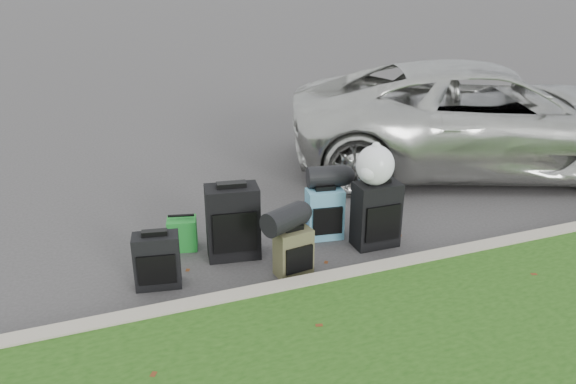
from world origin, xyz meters
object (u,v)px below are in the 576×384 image
object	(u,v)px
suv	(485,117)
suitcase_teal	(325,214)
suitcase_large_black_left	(233,222)
tote_navy	(290,223)
suitcase_olive	(293,252)
suitcase_small_black	(157,261)
tote_green	(182,234)
suitcase_large_black_right	(376,214)

from	to	relation	value
suv	suitcase_teal	size ratio (longest dim) A/B	9.90
suitcase_large_black_left	tote_navy	size ratio (longest dim) A/B	2.92
tote_navy	suv	bearing A→B (deg)	-1.36
suitcase_olive	tote_navy	distance (m)	0.93
suitcase_small_black	tote_navy	distance (m)	1.72
tote_green	tote_navy	size ratio (longest dim) A/B	1.30
suv	suitcase_large_black_left	xyz separation A→B (m)	(-4.31, -1.39, -0.40)
suitcase_large_black_right	tote_green	size ratio (longest dim) A/B	2.09
suitcase_large_black_right	suitcase_olive	bearing A→B (deg)	-164.55
tote_green	suitcase_small_black	bearing A→B (deg)	-104.12
suitcase_large_black_right	suitcase_teal	bearing A→B (deg)	141.33
suitcase_small_black	tote_green	world-z (taller)	suitcase_small_black
tote_green	suitcase_large_black_right	bearing A→B (deg)	-4.75
suitcase_large_black_left	suv	bearing A→B (deg)	26.75
suitcase_small_black	tote_navy	xyz separation A→B (m)	(1.61, 0.61, -0.14)
tote_green	tote_navy	distance (m)	1.24
suitcase_small_black	tote_green	size ratio (longest dim) A/B	1.54
suitcase_small_black	tote_green	bearing A→B (deg)	72.28
suitcase_small_black	tote_green	xyz separation A→B (m)	(0.37, 0.70, -0.09)
suitcase_olive	suitcase_teal	bearing A→B (deg)	38.17
suitcase_small_black	suitcase_teal	xyz separation A→B (m)	(1.94, 0.39, 0.02)
suitcase_teal	suitcase_large_black_left	bearing A→B (deg)	-168.32
suitcase_large_black_left	suitcase_teal	distance (m)	1.09
tote_navy	suitcase_teal	bearing A→B (deg)	-52.26
suitcase_large_black_left	suitcase_large_black_right	xyz separation A→B (m)	(1.54, -0.31, -0.03)
suitcase_olive	tote_green	world-z (taller)	suitcase_olive
suitcase_small_black	suitcase_large_black_right	xyz separation A→B (m)	(2.38, 0.02, 0.10)
suv	suitcase_small_black	world-z (taller)	suv
suitcase_large_black_left	suitcase_olive	size ratio (longest dim) A/B	1.61
suitcase_small_black	suitcase_olive	world-z (taller)	suitcase_small_black
suitcase_small_black	suitcase_teal	distance (m)	1.98
suitcase_small_black	suitcase_large_black_right	distance (m)	2.39
suitcase_small_black	suitcase_large_black_right	size ratio (longest dim) A/B	0.74
suitcase_large_black_left	suitcase_olive	xyz separation A→B (m)	(0.45, -0.59, -0.15)
suitcase_large_black_left	suitcase_large_black_right	bearing A→B (deg)	-2.76
suv	suitcase_teal	distance (m)	3.52
suv	tote_green	size ratio (longest dim) A/B	16.37
suitcase_teal	suitcase_small_black	bearing A→B (deg)	-159.94
suitcase_teal	tote_navy	bearing A→B (deg)	155.25
suitcase_large_black_left	tote_navy	distance (m)	0.85
tote_navy	suitcase_small_black	bearing A→B (deg)	-178.12
suitcase_small_black	suv	bearing A→B (deg)	28.84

